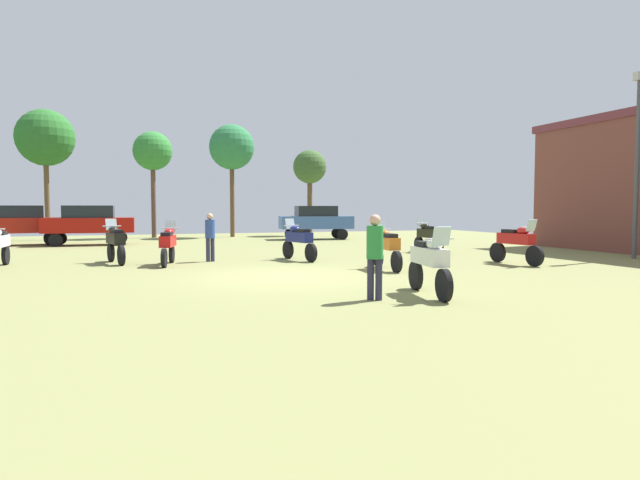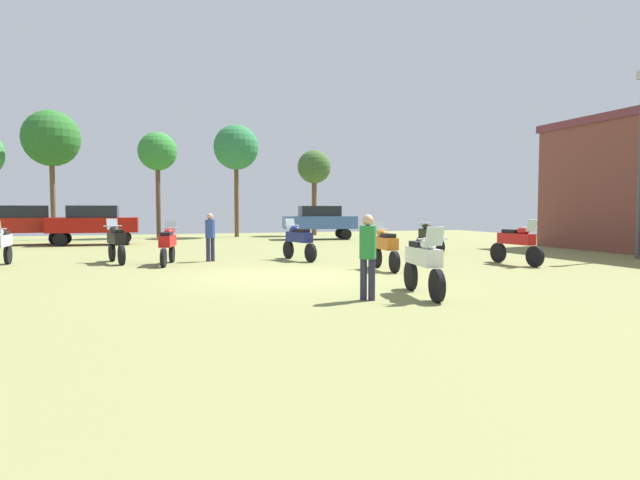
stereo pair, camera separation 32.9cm
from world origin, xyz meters
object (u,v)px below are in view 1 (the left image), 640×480
(car_3, at_px, (316,220))
(tree_5, at_px, (45,138))
(person_2, at_px, (375,250))
(lamp_post, at_px, (637,156))
(motorcycle_9, at_px, (516,242))
(car_2, at_px, (89,222))
(tree_3, at_px, (153,152))
(motorcycle_5, at_px, (115,242))
(motorcycle_6, at_px, (430,261))
(motorcycle_11, at_px, (299,240))
(tree_1, at_px, (310,168))
(motorcycle_10, at_px, (168,243))
(car_1, at_px, (17,222))
(motorcycle_8, at_px, (387,246))
(tree_4, at_px, (232,148))
(person_1, at_px, (210,234))
(motorcycle_2, at_px, (428,236))

(car_3, height_order, tree_5, tree_5)
(person_2, height_order, lamp_post, lamp_post)
(motorcycle_9, height_order, car_2, car_2)
(person_2, height_order, tree_3, tree_3)
(motorcycle_5, xyz_separation_m, motorcycle_6, (6.55, -9.38, 0.00))
(motorcycle_11, relative_size, tree_1, 0.38)
(motorcycle_9, xyz_separation_m, tree_5, (-16.80, 20.36, 5.18))
(motorcycle_11, bearing_deg, motorcycle_5, 157.88)
(tree_1, distance_m, tree_3, 10.34)
(motorcycle_10, distance_m, person_2, 9.13)
(car_1, xyz_separation_m, car_3, (15.87, 0.23, 0.00))
(car_2, bearing_deg, tree_3, -27.25)
(motorcycle_8, relative_size, motorcycle_11, 0.95)
(tree_3, relative_size, tree_5, 0.88)
(motorcycle_6, xyz_separation_m, car_3, (4.39, 20.67, 0.43))
(motorcycle_9, xyz_separation_m, tree_4, (-5.95, 20.29, 5.01))
(car_1, relative_size, car_3, 1.01)
(person_1, bearing_deg, lamp_post, -29.05)
(motorcycle_6, bearing_deg, person_2, 14.70)
(motorcycle_8, height_order, tree_1, tree_1)
(tree_4, bearing_deg, car_1, -158.45)
(motorcycle_5, height_order, tree_5, tree_5)
(motorcycle_10, xyz_separation_m, person_2, (3.56, -8.40, 0.31))
(motorcycle_2, height_order, person_2, person_2)
(motorcycle_2, bearing_deg, tree_4, 109.49)
(motorcycle_8, distance_m, tree_4, 20.94)
(motorcycle_5, relative_size, tree_1, 0.36)
(motorcycle_11, bearing_deg, tree_4, 74.61)
(car_3, height_order, person_1, car_3)
(motorcycle_10, height_order, person_2, person_2)
(motorcycle_2, xyz_separation_m, car_1, (-17.14, 10.69, 0.44))
(car_1, relative_size, person_2, 2.59)
(motorcycle_10, height_order, car_2, car_2)
(person_2, bearing_deg, tree_5, 146.22)
(motorcycle_5, bearing_deg, motorcycle_6, -69.51)
(motorcycle_9, height_order, motorcycle_11, motorcycle_9)
(motorcycle_5, relative_size, tree_3, 0.32)
(lamp_post, bearing_deg, tree_1, 106.52)
(motorcycle_2, relative_size, motorcycle_11, 0.98)
(motorcycle_10, bearing_deg, person_1, 38.85)
(motorcycle_11, xyz_separation_m, person_1, (-3.07, 0.54, 0.25))
(motorcycle_8, relative_size, person_2, 1.21)
(motorcycle_9, distance_m, motorcycle_10, 11.52)
(tree_4, bearing_deg, person_2, -93.31)
(tree_1, height_order, lamp_post, lamp_post)
(person_2, relative_size, tree_5, 0.23)
(car_3, distance_m, tree_4, 7.63)
(tree_5, bearing_deg, motorcycle_11, -58.02)
(person_2, bearing_deg, car_2, 144.72)
(motorcycle_6, height_order, tree_1, tree_1)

